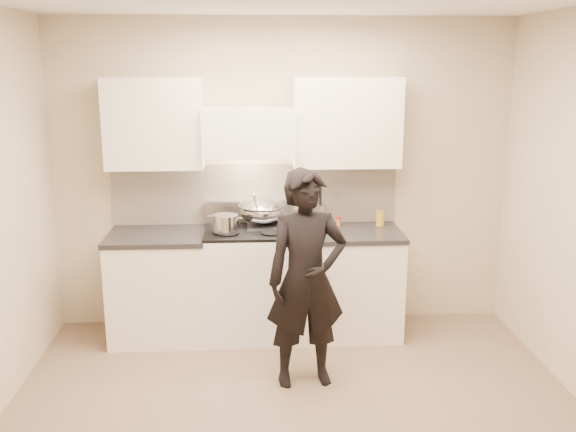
{
  "coord_description": "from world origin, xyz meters",
  "views": [
    {
      "loc": [
        -0.29,
        -3.81,
        2.33
      ],
      "look_at": [
        0.0,
        1.05,
        1.15
      ],
      "focal_mm": 40.0,
      "sensor_mm": 36.0,
      "label": 1
    }
  ],
  "objects_px": {
    "counter_right": "(346,282)",
    "utensil_crock": "(319,213)",
    "wok": "(262,211)",
    "person": "(306,279)",
    "stove": "(251,282)"
  },
  "relations": [
    {
      "from": "stove",
      "to": "wok",
      "type": "distance_m",
      "value": 0.62
    },
    {
      "from": "person",
      "to": "utensil_crock",
      "type": "bearing_deg",
      "value": 71.73
    },
    {
      "from": "stove",
      "to": "utensil_crock",
      "type": "bearing_deg",
      "value": 19.26
    },
    {
      "from": "wok",
      "to": "counter_right",
      "type": "bearing_deg",
      "value": -11.29
    },
    {
      "from": "stove",
      "to": "person",
      "type": "bearing_deg",
      "value": -65.46
    },
    {
      "from": "utensil_crock",
      "to": "person",
      "type": "relative_size",
      "value": 0.22
    },
    {
      "from": "counter_right",
      "to": "utensil_crock",
      "type": "distance_m",
      "value": 0.64
    },
    {
      "from": "stove",
      "to": "person",
      "type": "height_order",
      "value": "person"
    },
    {
      "from": "counter_right",
      "to": "wok",
      "type": "bearing_deg",
      "value": 168.71
    },
    {
      "from": "person",
      "to": "counter_right",
      "type": "bearing_deg",
      "value": 56.46
    },
    {
      "from": "counter_right",
      "to": "person",
      "type": "relative_size",
      "value": 0.57
    },
    {
      "from": "counter_right",
      "to": "stove",
      "type": "bearing_deg",
      "value": -180.0
    },
    {
      "from": "counter_right",
      "to": "wok",
      "type": "distance_m",
      "value": 0.96
    },
    {
      "from": "stove",
      "to": "utensil_crock",
      "type": "xyz_separation_m",
      "value": [
        0.61,
        0.21,
        0.55
      ]
    },
    {
      "from": "counter_right",
      "to": "wok",
      "type": "relative_size",
      "value": 1.83
    }
  ]
}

